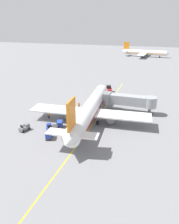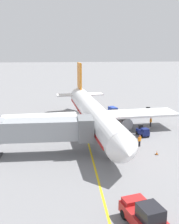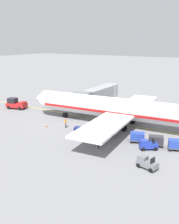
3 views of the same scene
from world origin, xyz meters
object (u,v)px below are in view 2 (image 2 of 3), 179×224
object	(u,v)px
baggage_cart_second_in_train	(116,113)
baggage_cart_third_in_train	(113,110)
baggage_tug_lead	(148,112)
baggage_tug_spare	(143,132)
baggage_cart_front	(119,117)
ground_crew_marshaller	(116,127)
parked_airliner	(93,113)
pushback_tractor	(144,215)
jet_bridge	(38,130)
safety_cone_nose_left	(157,153)
ground_crew_loader	(151,122)
baggage_tug_trailing	(125,115)
ground_crew_wing_walker	(140,140)

from	to	relation	value
baggage_cart_second_in_train	baggage_cart_third_in_train	xyz separation A→B (m)	(0.05, -2.88, 0.00)
baggage_tug_lead	baggage_tug_spare	world-z (taller)	same
baggage_cart_front	ground_crew_marshaller	distance (m)	6.59
parked_airliner	pushback_tractor	size ratio (longest dim) A/B	7.77
jet_bridge	safety_cone_nose_left	xyz separation A→B (m)	(-15.71, 1.55, -3.17)
pushback_tractor	baggage_cart_second_in_train	distance (m)	34.04
baggage_cart_second_in_train	ground_crew_loader	world-z (taller)	ground_crew_loader
baggage_tug_lead	baggage_tug_trailing	distance (m)	5.74
parked_airliner	baggage_tug_trailing	bearing A→B (deg)	-132.17
pushback_tractor	baggage_cart_third_in_train	size ratio (longest dim) A/B	1.63
baggage_tug_trailing	ground_crew_wing_walker	world-z (taller)	ground_crew_wing_walker
pushback_tractor	ground_crew_marshaller	distance (m)	24.76
baggage_tug_lead	safety_cone_nose_left	bearing A→B (deg)	75.66
baggage_cart_third_in_train	safety_cone_nose_left	world-z (taller)	baggage_cart_third_in_train
parked_airliner	ground_crew_wing_walker	bearing A→B (deg)	127.89
jet_bridge	baggage_cart_second_in_train	xyz separation A→B (m)	(-13.84, -17.81, -2.51)
jet_bridge	safety_cone_nose_left	world-z (taller)	jet_bridge
baggage_cart_front	ground_crew_marshaller	xyz separation A→B (m)	(1.81, 6.34, 0.00)
baggage_cart_second_in_train	ground_crew_marshaller	xyz separation A→B (m)	(1.68, 9.14, 0.00)
baggage_cart_third_in_train	baggage_tug_spare	bearing A→B (deg)	98.92
baggage_cart_second_in_train	safety_cone_nose_left	world-z (taller)	baggage_cart_second_in_train
pushback_tractor	baggage_cart_front	distance (m)	31.28
parked_airliner	ground_crew_loader	bearing A→B (deg)	-169.93
parked_airliner	baggage_cart_front	xyz separation A→B (m)	(-5.68, -5.78, -2.24)
pushback_tractor	baggage_cart_front	world-z (taller)	pushback_tractor
jet_bridge	baggage_cart_third_in_train	size ratio (longest dim) A/B	4.96
baggage_cart_front	ground_crew_wing_walker	bearing A→B (deg)	91.00
baggage_cart_front	ground_crew_loader	distance (m)	6.31
parked_airliner	baggage_tug_spare	size ratio (longest dim) A/B	13.83
ground_crew_wing_walker	ground_crew_loader	size ratio (longest dim) A/B	1.00
baggage_cart_second_in_train	ground_crew_marshaller	size ratio (longest dim) A/B	1.75
baggage_tug_lead	baggage_cart_front	distance (m)	8.10
baggage_tug_spare	baggage_cart_second_in_train	size ratio (longest dim) A/B	0.91
baggage_tug_spare	safety_cone_nose_left	size ratio (longest dim) A/B	4.58
baggage_tug_trailing	ground_crew_loader	world-z (taller)	ground_crew_loader
baggage_cart_third_in_train	ground_crew_loader	world-z (taller)	ground_crew_loader
pushback_tractor	ground_crew_marshaller	xyz separation A→B (m)	(-2.54, -24.63, -0.15)
ground_crew_wing_walker	baggage_tug_trailing	bearing A→B (deg)	-94.89
baggage_tug_spare	ground_crew_wing_walker	world-z (taller)	ground_crew_wing_walker
ground_crew_wing_walker	baggage_cart_front	bearing A→B (deg)	-89.00
baggage_cart_second_in_train	jet_bridge	bearing A→B (deg)	52.14
baggage_tug_spare	safety_cone_nose_left	bearing A→B (deg)	87.35
ground_crew_loader	safety_cone_nose_left	bearing A→B (deg)	75.68
baggage_cart_second_in_train	parked_airliner	bearing A→B (deg)	57.17
baggage_cart_third_in_train	ground_crew_loader	bearing A→B (deg)	118.24
baggage_tug_lead	safety_cone_nose_left	xyz separation A→B (m)	(5.27, 20.62, -0.42)
baggage_cart_front	ground_crew_loader	size ratio (longest dim) A/B	1.75
pushback_tractor	baggage_cart_second_in_train	xyz separation A→B (m)	(-4.22, -33.78, -0.15)
jet_bridge	baggage_cart_front	xyz separation A→B (m)	(-13.98, -15.00, -2.51)
baggage_tug_lead	ground_crew_marshaller	xyz separation A→B (m)	(8.82, 10.40, 0.24)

